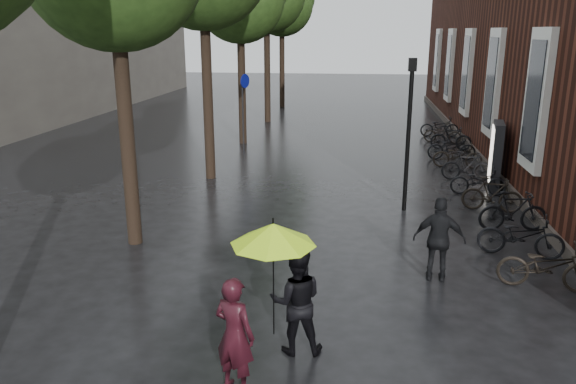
% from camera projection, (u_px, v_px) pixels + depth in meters
% --- Properties ---
extents(person_burgundy, '(0.71, 0.60, 1.65)m').
position_uv_depth(person_burgundy, '(235.00, 335.00, 7.46)').
color(person_burgundy, black).
rests_on(person_burgundy, ground).
extents(person_black, '(0.89, 0.73, 1.66)m').
position_uv_depth(person_black, '(296.00, 301.00, 8.37)').
color(person_black, black).
rests_on(person_black, ground).
extents(lime_umbrella, '(1.18, 1.18, 1.74)m').
position_uv_depth(lime_umbrella, '(273.00, 234.00, 7.52)').
color(lime_umbrella, black).
rests_on(lime_umbrella, ground).
extents(pedestrian_walking, '(1.04, 0.54, 1.69)m').
position_uv_depth(pedestrian_walking, '(439.00, 239.00, 10.81)').
color(pedestrian_walking, black).
rests_on(pedestrian_walking, ground).
extents(parked_bicycles, '(2.05, 16.78, 1.00)m').
position_uv_depth(parked_bicycles, '(470.00, 168.00, 18.08)').
color(parked_bicycles, black).
rests_on(parked_bicycles, ground).
extents(ad_lightbox, '(0.31, 1.35, 2.03)m').
position_uv_depth(ad_lightbox, '(496.00, 155.00, 17.27)').
color(ad_lightbox, black).
rests_on(ad_lightbox, ground).
extents(lamp_post, '(0.21, 0.21, 4.05)m').
position_uv_depth(lamp_post, '(409.00, 120.00, 14.63)').
color(lamp_post, black).
rests_on(lamp_post, ground).
extents(cycle_sign, '(0.16, 0.56, 3.05)m').
position_uv_depth(cycle_sign, '(244.00, 100.00, 22.51)').
color(cycle_sign, '#262628').
rests_on(cycle_sign, ground).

